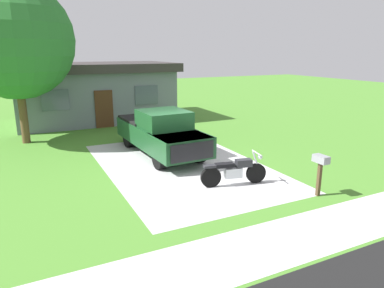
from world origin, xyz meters
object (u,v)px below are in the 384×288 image
at_px(motorcycle, 234,171).
at_px(pickup_truck, 160,132).
at_px(neighbor_house, 94,91).
at_px(shade_tree, 14,40).
at_px(mailbox, 320,165).

height_order(motorcycle, pickup_truck, pickup_truck).
height_order(motorcycle, neighbor_house, neighbor_house).
bearing_deg(neighbor_house, motorcycle, -82.51).
distance_m(shade_tree, neighbor_house, 6.61).
bearing_deg(pickup_truck, mailbox, -67.41).
distance_m(pickup_truck, mailbox, 6.81).
bearing_deg(mailbox, shade_tree, 125.29).
distance_m(motorcycle, shade_tree, 11.48).
bearing_deg(motorcycle, shade_tree, 123.26).
distance_m(pickup_truck, shade_tree, 7.70).
bearing_deg(motorcycle, pickup_truck, 100.72).
xyz_separation_m(shade_tree, neighbor_house, (4.12, 4.30, -2.87)).
xyz_separation_m(motorcycle, mailbox, (1.78, -1.85, 0.51)).
height_order(motorcycle, shade_tree, shade_tree).
xyz_separation_m(motorcycle, neighbor_house, (-1.74, 13.24, 1.32)).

